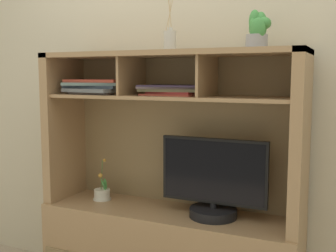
{
  "coord_description": "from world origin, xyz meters",
  "views": [
    {
      "loc": [
        1.01,
        -2.22,
        1.4
      ],
      "look_at": [
        0.0,
        0.0,
        1.11
      ],
      "focal_mm": 44.76,
      "sensor_mm": 36.0,
      "label": 1
    }
  ],
  "objects_px": {
    "tv_monitor": "(214,185)",
    "magazine_stack_left": "(96,87)",
    "potted_succulent": "(258,31)",
    "magazine_stack_centre": "(172,90)",
    "potted_orchid": "(102,194)",
    "diffuser_bottle": "(170,41)",
    "media_console": "(169,229)"
  },
  "relations": [
    {
      "from": "media_console",
      "to": "tv_monitor",
      "type": "relative_size",
      "value": 2.53
    },
    {
      "from": "media_console",
      "to": "diffuser_bottle",
      "type": "distance_m",
      "value": 1.13
    },
    {
      "from": "magazine_stack_left",
      "to": "magazine_stack_centre",
      "type": "distance_m",
      "value": 0.5
    },
    {
      "from": "media_console",
      "to": "magazine_stack_left",
      "type": "bearing_deg",
      "value": -174.68
    },
    {
      "from": "diffuser_bottle",
      "to": "magazine_stack_centre",
      "type": "bearing_deg",
      "value": -28.89
    },
    {
      "from": "potted_orchid",
      "to": "tv_monitor",
      "type": "bearing_deg",
      "value": -1.66
    },
    {
      "from": "tv_monitor",
      "to": "magazine_stack_left",
      "type": "relative_size",
      "value": 1.59
    },
    {
      "from": "tv_monitor",
      "to": "potted_succulent",
      "type": "relative_size",
      "value": 2.97
    },
    {
      "from": "magazine_stack_centre",
      "to": "magazine_stack_left",
      "type": "bearing_deg",
      "value": -174.24
    },
    {
      "from": "media_console",
      "to": "tv_monitor",
      "type": "bearing_deg",
      "value": -1.35
    },
    {
      "from": "tv_monitor",
      "to": "potted_succulent",
      "type": "distance_m",
      "value": 0.88
    },
    {
      "from": "tv_monitor",
      "to": "magazine_stack_centre",
      "type": "bearing_deg",
      "value": 177.23
    },
    {
      "from": "potted_orchid",
      "to": "magazine_stack_left",
      "type": "relative_size",
      "value": 0.7
    },
    {
      "from": "media_console",
      "to": "magazine_stack_centre",
      "type": "bearing_deg",
      "value": 14.88
    },
    {
      "from": "magazine_stack_left",
      "to": "diffuser_bottle",
      "type": "relative_size",
      "value": 1.16
    },
    {
      "from": "tv_monitor",
      "to": "potted_succulent",
      "type": "bearing_deg",
      "value": 3.92
    },
    {
      "from": "tv_monitor",
      "to": "diffuser_bottle",
      "type": "relative_size",
      "value": 1.84
    },
    {
      "from": "tv_monitor",
      "to": "magazine_stack_left",
      "type": "bearing_deg",
      "value": -177.17
    },
    {
      "from": "potted_orchid",
      "to": "diffuser_bottle",
      "type": "relative_size",
      "value": 0.81
    },
    {
      "from": "media_console",
      "to": "magazine_stack_centre",
      "type": "distance_m",
      "value": 0.85
    },
    {
      "from": "potted_succulent",
      "to": "magazine_stack_left",
      "type": "bearing_deg",
      "value": -176.92
    },
    {
      "from": "diffuser_bottle",
      "to": "magazine_stack_left",
      "type": "bearing_deg",
      "value": -172.5
    },
    {
      "from": "media_console",
      "to": "tv_monitor",
      "type": "xyz_separation_m",
      "value": [
        0.29,
        -0.01,
        0.31
      ]
    },
    {
      "from": "tv_monitor",
      "to": "magazine_stack_centre",
      "type": "height_order",
      "value": "magazine_stack_centre"
    },
    {
      "from": "tv_monitor",
      "to": "potted_orchid",
      "type": "bearing_deg",
      "value": 178.34
    },
    {
      "from": "media_console",
      "to": "magazine_stack_left",
      "type": "relative_size",
      "value": 4.02
    },
    {
      "from": "media_console",
      "to": "diffuser_bottle",
      "type": "relative_size",
      "value": 4.65
    },
    {
      "from": "tv_monitor",
      "to": "magazine_stack_centre",
      "type": "distance_m",
      "value": 0.6
    },
    {
      "from": "potted_orchid",
      "to": "diffuser_bottle",
      "type": "distance_m",
      "value": 1.08
    },
    {
      "from": "potted_orchid",
      "to": "magazine_stack_left",
      "type": "xyz_separation_m",
      "value": [
        0.01,
        -0.06,
        0.7
      ]
    },
    {
      "from": "tv_monitor",
      "to": "media_console",
      "type": "bearing_deg",
      "value": 178.65
    },
    {
      "from": "tv_monitor",
      "to": "potted_orchid",
      "type": "xyz_separation_m",
      "value": [
        -0.77,
        0.02,
        -0.15
      ]
    }
  ]
}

